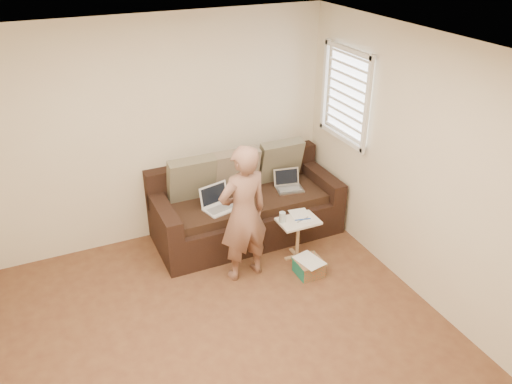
{
  "coord_description": "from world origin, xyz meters",
  "views": [
    {
      "loc": [
        -1.25,
        -3.08,
        3.43
      ],
      "look_at": [
        0.8,
        1.4,
        0.78
      ],
      "focal_mm": 35.78,
      "sensor_mm": 36.0,
      "label": 1
    }
  ],
  "objects_px": {
    "laptop_white": "(221,209)",
    "person": "(243,214)",
    "laptop_silver": "(290,190)",
    "sofa": "(247,204)",
    "side_table": "(298,239)",
    "striped_box": "(309,267)",
    "drinking_glass": "(282,217)"
  },
  "relations": [
    {
      "from": "laptop_white",
      "to": "person",
      "type": "distance_m",
      "value": 0.62
    },
    {
      "from": "person",
      "to": "striped_box",
      "type": "bearing_deg",
      "value": 148.67
    },
    {
      "from": "laptop_white",
      "to": "striped_box",
      "type": "relative_size",
      "value": 1.26
    },
    {
      "from": "sofa",
      "to": "person",
      "type": "relative_size",
      "value": 1.44
    },
    {
      "from": "side_table",
      "to": "striped_box",
      "type": "distance_m",
      "value": 0.37
    },
    {
      "from": "side_table",
      "to": "drinking_glass",
      "type": "xyz_separation_m",
      "value": [
        -0.18,
        0.04,
        0.3
      ]
    },
    {
      "from": "sofa",
      "to": "laptop_white",
      "type": "bearing_deg",
      "value": -158.49
    },
    {
      "from": "sofa",
      "to": "person",
      "type": "bearing_deg",
      "value": -115.86
    },
    {
      "from": "side_table",
      "to": "drinking_glass",
      "type": "height_order",
      "value": "drinking_glass"
    },
    {
      "from": "laptop_silver",
      "to": "person",
      "type": "relative_size",
      "value": 0.21
    },
    {
      "from": "drinking_glass",
      "to": "striped_box",
      "type": "height_order",
      "value": "drinking_glass"
    },
    {
      "from": "person",
      "to": "striped_box",
      "type": "xyz_separation_m",
      "value": [
        0.64,
        -0.29,
        -0.67
      ]
    },
    {
      "from": "laptop_white",
      "to": "person",
      "type": "bearing_deg",
      "value": -101.52
    },
    {
      "from": "person",
      "to": "side_table",
      "type": "relative_size",
      "value": 3.12
    },
    {
      "from": "laptop_silver",
      "to": "laptop_white",
      "type": "bearing_deg",
      "value": -163.81
    },
    {
      "from": "laptop_silver",
      "to": "laptop_white",
      "type": "distance_m",
      "value": 0.93
    },
    {
      "from": "person",
      "to": "laptop_silver",
      "type": "bearing_deg",
      "value": -150.25
    },
    {
      "from": "drinking_glass",
      "to": "striped_box",
      "type": "xyz_separation_m",
      "value": [
        0.14,
        -0.38,
        -0.46
      ]
    },
    {
      "from": "laptop_silver",
      "to": "person",
      "type": "distance_m",
      "value": 1.14
    },
    {
      "from": "person",
      "to": "striped_box",
      "type": "relative_size",
      "value": 5.28
    },
    {
      "from": "laptop_silver",
      "to": "laptop_white",
      "type": "height_order",
      "value": "laptop_white"
    },
    {
      "from": "side_table",
      "to": "striped_box",
      "type": "height_order",
      "value": "side_table"
    },
    {
      "from": "sofa",
      "to": "laptop_silver",
      "type": "relative_size",
      "value": 6.94
    },
    {
      "from": "laptop_silver",
      "to": "striped_box",
      "type": "relative_size",
      "value": 1.1
    },
    {
      "from": "laptop_silver",
      "to": "laptop_white",
      "type": "xyz_separation_m",
      "value": [
        -0.93,
        -0.09,
        0.0
      ]
    },
    {
      "from": "laptop_white",
      "to": "drinking_glass",
      "type": "xyz_separation_m",
      "value": [
        0.53,
        -0.48,
        0.03
      ]
    },
    {
      "from": "sofa",
      "to": "laptop_white",
      "type": "relative_size",
      "value": 6.06
    },
    {
      "from": "person",
      "to": "side_table",
      "type": "distance_m",
      "value": 0.86
    },
    {
      "from": "laptop_white",
      "to": "side_table",
      "type": "relative_size",
      "value": 0.74
    },
    {
      "from": "person",
      "to": "striped_box",
      "type": "distance_m",
      "value": 0.97
    },
    {
      "from": "side_table",
      "to": "drinking_glass",
      "type": "relative_size",
      "value": 4.08
    },
    {
      "from": "drinking_glass",
      "to": "striped_box",
      "type": "distance_m",
      "value": 0.61
    }
  ]
}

